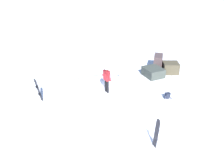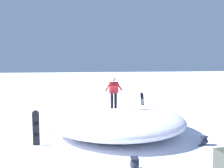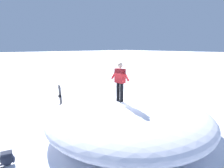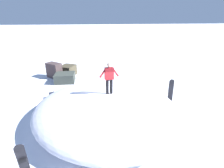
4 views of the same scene
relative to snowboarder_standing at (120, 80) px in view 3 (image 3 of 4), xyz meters
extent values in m
plane|color=white|center=(-0.76, 0.18, -2.24)|extent=(240.00, 240.00, 0.00)
ellipsoid|color=white|center=(-0.33, 0.18, -1.57)|extent=(9.82, 9.89, 1.35)
cylinder|color=black|center=(0.01, -0.10, -0.51)|extent=(0.14, 0.14, 0.77)
cylinder|color=black|center=(-0.01, 0.10, -0.51)|extent=(0.14, 0.14, 0.77)
cube|color=maroon|center=(0.00, 0.00, 0.16)|extent=(0.25, 0.44, 0.57)
sphere|color=beige|center=(0.00, 0.00, 0.58)|extent=(0.21, 0.21, 0.21)
cylinder|color=maroon|center=(0.02, -0.30, 0.21)|extent=(0.11, 0.37, 0.48)
cylinder|color=maroon|center=(-0.02, 0.30, 0.21)|extent=(0.11, 0.37, 0.48)
cube|color=black|center=(0.72, -3.77, -1.53)|extent=(0.13, 0.31, 1.43)
cylinder|color=black|center=(0.77, -3.77, -0.81)|extent=(0.06, 0.30, 0.30)
cube|color=#B2B2B7|center=(0.73, -3.77, -1.27)|extent=(0.05, 0.25, 0.34)
cube|color=black|center=(0.78, -3.77, -1.27)|extent=(0.09, 0.20, 0.11)
cube|color=black|center=(0.75, -3.77, -1.78)|extent=(0.09, 0.20, 0.11)
ellipsoid|color=#1E2333|center=(4.22, -0.53, -2.03)|extent=(0.45, 0.39, 0.43)
ellipsoid|color=#2B3144|center=(4.05, -0.49, -2.09)|extent=(0.16, 0.25, 0.21)
cube|color=#1E2333|center=(4.22, -0.53, -1.85)|extent=(0.38, 0.33, 0.06)
cylinder|color=#1E2333|center=(4.40, -0.66, -2.23)|extent=(0.27, 0.10, 0.04)
camera|label=1|loc=(-4.96, -10.10, 5.35)|focal=35.59mm
camera|label=2|loc=(11.39, -3.40, 1.24)|focal=37.90mm
camera|label=3|loc=(5.52, 5.75, 1.34)|focal=32.31mm
camera|label=4|loc=(-7.32, 1.08, 2.65)|focal=26.19mm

